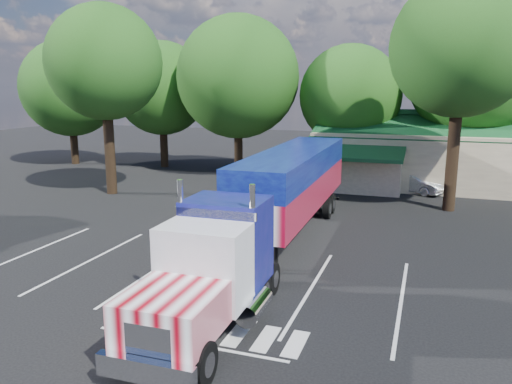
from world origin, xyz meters
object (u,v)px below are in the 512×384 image
(woman, at_px, (261,262))
(silver_sedan, at_px, (414,183))
(semi_truck, at_px, (278,196))
(bicycle, at_px, (316,198))

(woman, height_order, silver_sedan, woman)
(semi_truck, relative_size, woman, 12.74)
(woman, xyz_separation_m, silver_sedan, (4.83, 19.16, -0.15))
(semi_truck, relative_size, bicycle, 11.63)
(bicycle, bearing_deg, woman, -115.57)
(semi_truck, distance_m, woman, 4.30)
(semi_truck, distance_m, bicycle, 9.40)
(silver_sedan, bearing_deg, semi_truck, -171.14)
(semi_truck, xyz_separation_m, woman, (0.51, -3.93, -1.68))
(semi_truck, height_order, woman, semi_truck)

